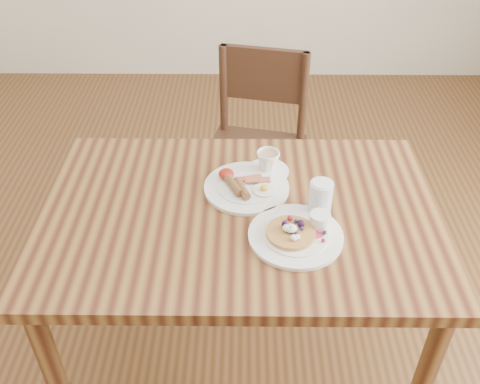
% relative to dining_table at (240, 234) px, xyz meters
% --- Properties ---
extents(ground, '(5.00, 5.00, 0.00)m').
position_rel_dining_table_xyz_m(ground, '(0.00, 0.00, -0.65)').
color(ground, '#503116').
rests_on(ground, ground).
extents(dining_table, '(1.20, 0.80, 0.75)m').
position_rel_dining_table_xyz_m(dining_table, '(0.00, 0.00, 0.00)').
color(dining_table, brown).
rests_on(dining_table, ground).
extents(chair_far, '(0.50, 0.50, 0.88)m').
position_rel_dining_table_xyz_m(chair_far, '(0.07, 0.78, -0.16)').
color(chair_far, '#3F2017').
rests_on(chair_far, ground).
extents(pancake_plate, '(0.27, 0.27, 0.06)m').
position_rel_dining_table_xyz_m(pancake_plate, '(0.16, -0.12, 0.11)').
color(pancake_plate, white).
rests_on(pancake_plate, dining_table).
extents(breakfast_plate, '(0.27, 0.27, 0.04)m').
position_rel_dining_table_xyz_m(breakfast_plate, '(0.02, 0.10, 0.11)').
color(breakfast_plate, white).
rests_on(breakfast_plate, dining_table).
extents(teacup_saucer, '(0.14, 0.14, 0.08)m').
position_rel_dining_table_xyz_m(teacup_saucer, '(0.09, 0.20, 0.13)').
color(teacup_saucer, white).
rests_on(teacup_saucer, dining_table).
extents(water_glass, '(0.07, 0.07, 0.11)m').
position_rel_dining_table_xyz_m(water_glass, '(0.24, -0.00, 0.15)').
color(water_glass, silver).
rests_on(water_glass, dining_table).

